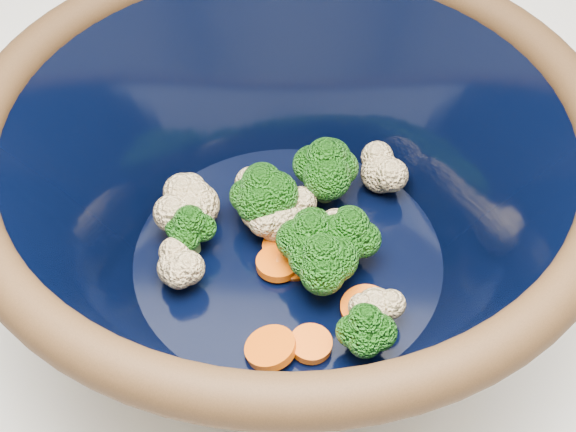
% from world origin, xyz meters
% --- Properties ---
extents(mixing_bowl, '(0.40, 0.40, 0.17)m').
position_xyz_m(mixing_bowl, '(-0.12, -0.06, 0.99)').
color(mixing_bowl, black).
rests_on(mixing_bowl, counter).
extents(vegetable_pile, '(0.16, 0.18, 0.06)m').
position_xyz_m(vegetable_pile, '(-0.11, -0.05, 0.96)').
color(vegetable_pile, '#608442').
rests_on(vegetable_pile, mixing_bowl).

